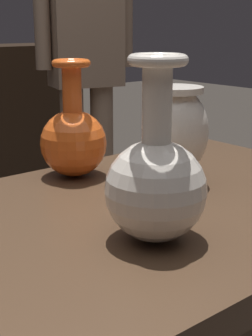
{
  "coord_description": "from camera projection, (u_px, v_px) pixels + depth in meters",
  "views": [
    {
      "loc": [
        -0.48,
        -0.65,
        1.12
      ],
      "look_at": [
        0.01,
        -0.06,
        0.9
      ],
      "focal_mm": 54.34,
      "sensor_mm": 36.0,
      "label": 1
    }
  ],
  "objects": [
    {
      "name": "vase_tall_behind",
      "position": [
        175.0,
        132.0,
        1.01
      ],
      "size": [
        0.13,
        0.13,
        0.2
      ],
      "color": "silver",
      "rests_on": "display_plinth"
    },
    {
      "name": "vase_centerpiece",
      "position": [
        156.0,
        182.0,
        0.75
      ],
      "size": [
        0.15,
        0.15,
        0.28
      ],
      "color": "silver",
      "rests_on": "display_plinth"
    },
    {
      "name": "vase_left_accent",
      "position": [
        73.0,
        138.0,
        1.08
      ],
      "size": [
        0.14,
        0.14,
        0.25
      ],
      "color": "#E55B1E",
      "rests_on": "display_plinth"
    },
    {
      "name": "visitor_near_right",
      "position": [
        86.0,
        50.0,
        2.33
      ],
      "size": [
        0.46,
        0.26,
        1.69
      ],
      "rotation": [
        0.0,
        0.0,
        2.88
      ],
      "color": "#846B56",
      "rests_on": "ground_plane"
    }
  ]
}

